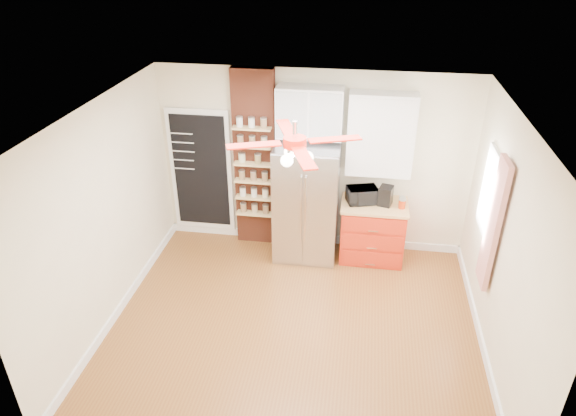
# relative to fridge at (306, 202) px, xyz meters

# --- Properties ---
(floor) EXTENTS (4.50, 4.50, 0.00)m
(floor) POSITION_rel_fridge_xyz_m (0.05, -1.63, -0.88)
(floor) COLOR brown
(floor) RESTS_ON ground
(ceiling) EXTENTS (4.50, 4.50, 0.00)m
(ceiling) POSITION_rel_fridge_xyz_m (0.05, -1.63, 1.83)
(ceiling) COLOR white
(ceiling) RESTS_ON wall_back
(wall_back) EXTENTS (4.50, 0.02, 2.70)m
(wall_back) POSITION_rel_fridge_xyz_m (0.05, 0.37, 0.48)
(wall_back) COLOR beige
(wall_back) RESTS_ON floor
(wall_front) EXTENTS (4.50, 0.02, 2.70)m
(wall_front) POSITION_rel_fridge_xyz_m (0.05, -3.63, 0.48)
(wall_front) COLOR beige
(wall_front) RESTS_ON floor
(wall_left) EXTENTS (0.02, 4.00, 2.70)m
(wall_left) POSITION_rel_fridge_xyz_m (-2.20, -1.63, 0.48)
(wall_left) COLOR beige
(wall_left) RESTS_ON floor
(wall_right) EXTENTS (0.02, 4.00, 2.70)m
(wall_right) POSITION_rel_fridge_xyz_m (2.30, -1.63, 0.48)
(wall_right) COLOR beige
(wall_right) RESTS_ON floor
(chalkboard) EXTENTS (0.95, 0.05, 1.95)m
(chalkboard) POSITION_rel_fridge_xyz_m (-1.65, 0.33, 0.23)
(chalkboard) COLOR white
(chalkboard) RESTS_ON wall_back
(brick_pillar) EXTENTS (0.60, 0.16, 2.70)m
(brick_pillar) POSITION_rel_fridge_xyz_m (-0.80, 0.29, 0.48)
(brick_pillar) COLOR brown
(brick_pillar) RESTS_ON floor
(fridge) EXTENTS (0.90, 0.70, 1.75)m
(fridge) POSITION_rel_fridge_xyz_m (0.00, 0.00, 0.00)
(fridge) COLOR silver
(fridge) RESTS_ON floor
(upper_glass_cabinet) EXTENTS (0.90, 0.35, 0.70)m
(upper_glass_cabinet) POSITION_rel_fridge_xyz_m (0.00, 0.20, 1.27)
(upper_glass_cabinet) COLOR white
(upper_glass_cabinet) RESTS_ON wall_back
(red_cabinet) EXTENTS (0.94, 0.64, 0.90)m
(red_cabinet) POSITION_rel_fridge_xyz_m (0.97, 0.05, -0.42)
(red_cabinet) COLOR red
(red_cabinet) RESTS_ON floor
(upper_shelf_unit) EXTENTS (0.90, 0.30, 1.15)m
(upper_shelf_unit) POSITION_rel_fridge_xyz_m (0.97, 0.22, 1.00)
(upper_shelf_unit) COLOR white
(upper_shelf_unit) RESTS_ON wall_back
(window) EXTENTS (0.04, 0.75, 1.05)m
(window) POSITION_rel_fridge_xyz_m (2.28, -0.73, 0.68)
(window) COLOR white
(window) RESTS_ON wall_right
(curtain) EXTENTS (0.06, 0.40, 1.55)m
(curtain) POSITION_rel_fridge_xyz_m (2.23, -1.28, 0.57)
(curtain) COLOR red
(curtain) RESTS_ON wall_right
(ceiling_fan) EXTENTS (1.40, 1.40, 0.44)m
(ceiling_fan) POSITION_rel_fridge_xyz_m (0.05, -1.63, 1.55)
(ceiling_fan) COLOR silver
(ceiling_fan) RESTS_ON ceiling
(toaster_oven) EXTENTS (0.48, 0.40, 0.23)m
(toaster_oven) POSITION_rel_fridge_xyz_m (0.78, 0.07, 0.14)
(toaster_oven) COLOR black
(toaster_oven) RESTS_ON red_cabinet
(coffee_maker) EXTENTS (0.22, 0.24, 0.28)m
(coffee_maker) POSITION_rel_fridge_xyz_m (1.11, 0.06, 0.16)
(coffee_maker) COLOR black
(coffee_maker) RESTS_ON red_cabinet
(canister_left) EXTENTS (0.10, 0.10, 0.13)m
(canister_left) POSITION_rel_fridge_xyz_m (1.34, -0.02, 0.09)
(canister_left) COLOR #B72E0A
(canister_left) RESTS_ON red_cabinet
(canister_right) EXTENTS (0.10, 0.10, 0.13)m
(canister_right) POSITION_rel_fridge_xyz_m (1.34, 0.05, 0.09)
(canister_right) COLOR red
(canister_right) RESTS_ON red_cabinet
(pantry_jar_oats) EXTENTS (0.12, 0.12, 0.12)m
(pantry_jar_oats) POSITION_rel_fridge_xyz_m (-0.96, 0.17, 0.56)
(pantry_jar_oats) COLOR beige
(pantry_jar_oats) RESTS_ON brick_pillar
(pantry_jar_beans) EXTENTS (0.11, 0.11, 0.13)m
(pantry_jar_beans) POSITION_rel_fridge_xyz_m (-0.73, 0.16, 0.56)
(pantry_jar_beans) COLOR olive
(pantry_jar_beans) RESTS_ON brick_pillar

